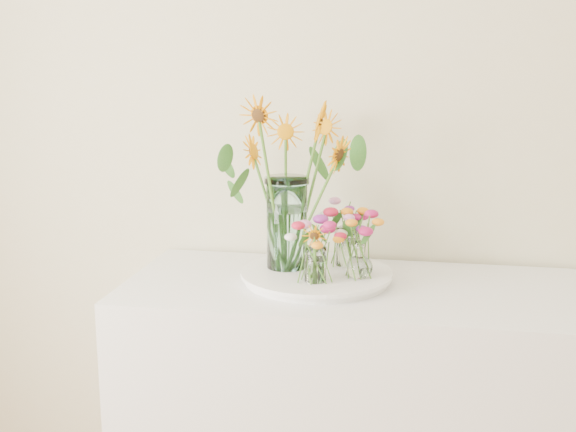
{
  "coord_description": "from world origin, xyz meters",
  "views": [
    {
      "loc": [
        0.03,
        -0.13,
        1.56
      ],
      "look_at": [
        -0.34,
        1.93,
        1.1
      ],
      "focal_mm": 45.0,
      "sensor_mm": 36.0,
      "label": 1
    }
  ],
  "objects_px": {
    "small_vase_b": "(360,260)",
    "small_vase_a": "(315,265)",
    "mason_jar": "(287,223)",
    "tray": "(316,277)",
    "counter": "(356,424)",
    "small_vase_c": "(347,247)"
  },
  "relations": [
    {
      "from": "tray",
      "to": "small_vase_b",
      "type": "bearing_deg",
      "value": -13.69
    },
    {
      "from": "small_vase_b",
      "to": "small_vase_a",
      "type": "bearing_deg",
      "value": -150.74
    },
    {
      "from": "tray",
      "to": "small_vase_a",
      "type": "xyz_separation_m",
      "value": [
        0.01,
        -0.1,
        0.07
      ]
    },
    {
      "from": "tray",
      "to": "mason_jar",
      "type": "relative_size",
      "value": 1.51
    },
    {
      "from": "small_vase_a",
      "to": "small_vase_b",
      "type": "bearing_deg",
      "value": 29.26
    },
    {
      "from": "small_vase_a",
      "to": "small_vase_c",
      "type": "bearing_deg",
      "value": 68.82
    },
    {
      "from": "tray",
      "to": "small_vase_c",
      "type": "bearing_deg",
      "value": 46.34
    },
    {
      "from": "mason_jar",
      "to": "small_vase_c",
      "type": "height_order",
      "value": "mason_jar"
    },
    {
      "from": "mason_jar",
      "to": "small_vase_a",
      "type": "distance_m",
      "value": 0.19
    },
    {
      "from": "counter",
      "to": "small_vase_a",
      "type": "relative_size",
      "value": 13.0
    },
    {
      "from": "small_vase_b",
      "to": "small_vase_c",
      "type": "bearing_deg",
      "value": 112.07
    },
    {
      "from": "mason_jar",
      "to": "small_vase_b",
      "type": "height_order",
      "value": "mason_jar"
    },
    {
      "from": "mason_jar",
      "to": "small_vase_b",
      "type": "distance_m",
      "value": 0.25
    },
    {
      "from": "small_vase_b",
      "to": "tray",
      "type": "bearing_deg",
      "value": 166.31
    },
    {
      "from": "small_vase_b",
      "to": "small_vase_c",
      "type": "xyz_separation_m",
      "value": [
        -0.05,
        0.12,
        0.01
      ]
    },
    {
      "from": "counter",
      "to": "small_vase_a",
      "type": "xyz_separation_m",
      "value": [
        -0.12,
        -0.08,
        0.53
      ]
    },
    {
      "from": "counter",
      "to": "small_vase_b",
      "type": "distance_m",
      "value": 0.53
    },
    {
      "from": "tray",
      "to": "counter",
      "type": "bearing_deg",
      "value": -9.65
    },
    {
      "from": "tray",
      "to": "small_vase_b",
      "type": "height_order",
      "value": "small_vase_b"
    },
    {
      "from": "small_vase_c",
      "to": "counter",
      "type": "bearing_deg",
      "value": -66.95
    },
    {
      "from": "counter",
      "to": "small_vase_c",
      "type": "height_order",
      "value": "small_vase_c"
    },
    {
      "from": "tray",
      "to": "small_vase_a",
      "type": "bearing_deg",
      "value": -83.82
    }
  ]
}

